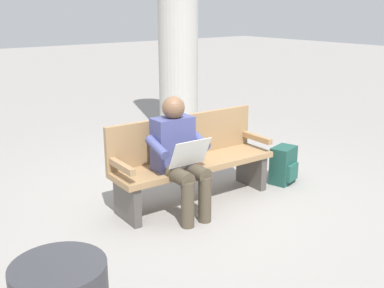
{
  "coord_description": "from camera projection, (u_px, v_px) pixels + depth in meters",
  "views": [
    {
      "loc": [
        2.86,
        3.64,
        2.01
      ],
      "look_at": [
        0.15,
        0.15,
        0.7
      ],
      "focal_mm": 43.84,
      "sensor_mm": 36.0,
      "label": 1
    }
  ],
  "objects": [
    {
      "name": "ground_plane",
      "position": [
        195.0,
        201.0,
        5.01
      ],
      "size": [
        40.0,
        40.0,
        0.0
      ],
      "primitive_type": "plane",
      "color": "gray"
    },
    {
      "name": "bench_near",
      "position": [
        191.0,
        159.0,
        4.93
      ],
      "size": [
        1.82,
        0.56,
        0.9
      ],
      "rotation": [
        0.0,
        0.0,
        -0.04
      ],
      "color": "#9E7A51",
      "rests_on": "ground"
    },
    {
      "name": "person_seated",
      "position": [
        179.0,
        154.0,
        4.53
      ],
      "size": [
        0.58,
        0.59,
        1.18
      ],
      "rotation": [
        0.0,
        0.0,
        -0.04
      ],
      "color": "#474C84",
      "rests_on": "ground"
    },
    {
      "name": "backpack",
      "position": [
        284.0,
        165.0,
        5.47
      ],
      "size": [
        0.35,
        0.31,
        0.44
      ],
      "rotation": [
        0.0,
        0.0,
        0.26
      ],
      "color": "#1E4C42",
      "rests_on": "ground"
    },
    {
      "name": "support_pillar",
      "position": [
        178.0,
        4.0,
        7.22
      ],
      "size": [
        0.63,
        0.63,
        4.05
      ],
      "primitive_type": "cylinder",
      "color": "#B2AFA8",
      "rests_on": "ground"
    }
  ]
}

